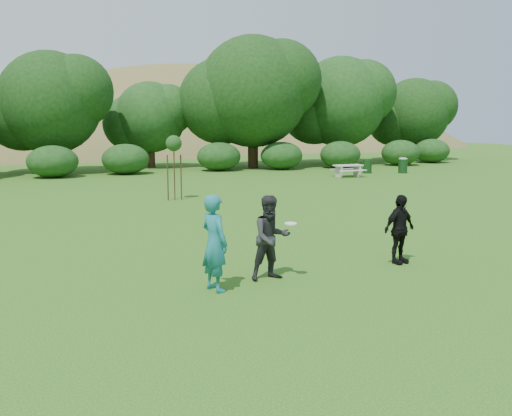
{
  "coord_description": "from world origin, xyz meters",
  "views": [
    {
      "loc": [
        -5.89,
        -11.37,
        3.49
      ],
      "look_at": [
        0.0,
        3.0,
        1.1
      ],
      "focal_mm": 40.0,
      "sensor_mm": 36.0,
      "label": 1
    }
  ],
  "objects_px": {
    "player_black": "(399,229)",
    "player_grey": "(271,238)",
    "picnic_table": "(348,169)",
    "sapling": "(174,145)",
    "trash_can_lidded": "(403,165)",
    "player_teal": "(214,243)",
    "trash_can_near": "(367,166)"
  },
  "relations": [
    {
      "from": "player_black",
      "to": "trash_can_lidded",
      "type": "height_order",
      "value": "player_black"
    },
    {
      "from": "player_black",
      "to": "trash_can_near",
      "type": "xyz_separation_m",
      "value": [
        12.8,
        20.95,
        -0.4
      ]
    },
    {
      "from": "player_black",
      "to": "sapling",
      "type": "height_order",
      "value": "sapling"
    },
    {
      "from": "player_teal",
      "to": "sapling",
      "type": "relative_size",
      "value": 0.71
    },
    {
      "from": "trash_can_near",
      "to": "sapling",
      "type": "distance_m",
      "value": 17.11
    },
    {
      "from": "trash_can_near",
      "to": "sapling",
      "type": "relative_size",
      "value": 0.32
    },
    {
      "from": "player_black",
      "to": "trash_can_near",
      "type": "relative_size",
      "value": 1.9
    },
    {
      "from": "player_grey",
      "to": "trash_can_lidded",
      "type": "relative_size",
      "value": 1.79
    },
    {
      "from": "trash_can_lidded",
      "to": "picnic_table",
      "type": "bearing_deg",
      "value": -170.05
    },
    {
      "from": "trash_can_near",
      "to": "trash_can_lidded",
      "type": "distance_m",
      "value": 2.39
    },
    {
      "from": "player_grey",
      "to": "trash_can_lidded",
      "type": "distance_m",
      "value": 27.38
    },
    {
      "from": "player_teal",
      "to": "trash_can_near",
      "type": "relative_size",
      "value": 2.24
    },
    {
      "from": "player_black",
      "to": "trash_can_near",
      "type": "distance_m",
      "value": 24.55
    },
    {
      "from": "sapling",
      "to": "picnic_table",
      "type": "bearing_deg",
      "value": 25.86
    },
    {
      "from": "player_grey",
      "to": "picnic_table",
      "type": "xyz_separation_m",
      "value": [
        13.77,
        19.35,
        -0.42
      ]
    },
    {
      "from": "player_black",
      "to": "picnic_table",
      "type": "relative_size",
      "value": 0.95
    },
    {
      "from": "player_black",
      "to": "trash_can_near",
      "type": "bearing_deg",
      "value": 44.64
    },
    {
      "from": "player_teal",
      "to": "player_grey",
      "type": "height_order",
      "value": "player_teal"
    },
    {
      "from": "player_grey",
      "to": "picnic_table",
      "type": "distance_m",
      "value": 23.75
    },
    {
      "from": "player_black",
      "to": "sapling",
      "type": "bearing_deg",
      "value": 86.0
    },
    {
      "from": "player_teal",
      "to": "picnic_table",
      "type": "bearing_deg",
      "value": -54.24
    },
    {
      "from": "player_grey",
      "to": "player_teal",
      "type": "bearing_deg",
      "value": -169.01
    },
    {
      "from": "sapling",
      "to": "trash_can_lidded",
      "type": "distance_m",
      "value": 18.74
    },
    {
      "from": "player_teal",
      "to": "picnic_table",
      "type": "distance_m",
      "value": 24.86
    },
    {
      "from": "sapling",
      "to": "trash_can_lidded",
      "type": "height_order",
      "value": "sapling"
    },
    {
      "from": "player_black",
      "to": "picnic_table",
      "type": "bearing_deg",
      "value": 47.93
    },
    {
      "from": "player_teal",
      "to": "trash_can_lidded",
      "type": "relative_size",
      "value": 1.92
    },
    {
      "from": "player_black",
      "to": "player_grey",
      "type": "bearing_deg",
      "value": 167.93
    },
    {
      "from": "player_black",
      "to": "player_teal",
      "type": "bearing_deg",
      "value": 171.26
    },
    {
      "from": "player_grey",
      "to": "picnic_table",
      "type": "height_order",
      "value": "player_grey"
    },
    {
      "from": "player_grey",
      "to": "trash_can_lidded",
      "type": "xyz_separation_m",
      "value": [
        18.5,
        20.18,
        -0.4
      ]
    },
    {
      "from": "player_grey",
      "to": "sapling",
      "type": "height_order",
      "value": "sapling"
    }
  ]
}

